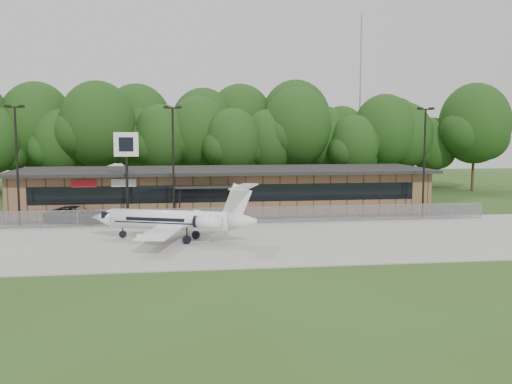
{
  "coord_description": "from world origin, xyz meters",
  "views": [
    {
      "loc": [
        -4.6,
        -33.58,
        8.16
      ],
      "look_at": [
        1.66,
        12.0,
        3.15
      ],
      "focal_mm": 40.0,
      "sensor_mm": 36.0,
      "label": 1
    }
  ],
  "objects": [
    {
      "name": "suv",
      "position": [
        -13.49,
        17.56,
        0.76
      ],
      "size": [
        5.9,
        3.77,
        1.51
      ],
      "primitive_type": "imported",
      "rotation": [
        0.0,
        0.0,
        1.32
      ],
      "color": "#303133",
      "rests_on": "ground"
    },
    {
      "name": "parking_lot",
      "position": [
        0.0,
        19.5,
        0.03
      ],
      "size": [
        50.0,
        9.0,
        0.06
      ],
      "primitive_type": "cube",
      "color": "#383835",
      "rests_on": "ground"
    },
    {
      "name": "radio_mast",
      "position": [
        22.0,
        48.0,
        12.5
      ],
      "size": [
        0.2,
        0.2,
        25.0
      ],
      "primitive_type": "cylinder",
      "color": "gray",
      "rests_on": "ground"
    },
    {
      "name": "terminal",
      "position": [
        -0.0,
        23.94,
        2.18
      ],
      "size": [
        41.0,
        11.65,
        4.3
      ],
      "color": "brown",
      "rests_on": "ground"
    },
    {
      "name": "apron",
      "position": [
        0.0,
        8.0,
        0.04
      ],
      "size": [
        64.0,
        18.0,
        0.08
      ],
      "primitive_type": "cube",
      "color": "#9E9B93",
      "rests_on": "ground"
    },
    {
      "name": "light_pole_mid",
      "position": [
        -5.0,
        16.5,
        5.98
      ],
      "size": [
        1.55,
        0.3,
        10.23
      ],
      "color": "black",
      "rests_on": "ground"
    },
    {
      "name": "fence",
      "position": [
        0.0,
        15.0,
        0.78
      ],
      "size": [
        46.0,
        0.04,
        1.52
      ],
      "color": "gray",
      "rests_on": "ground"
    },
    {
      "name": "treeline",
      "position": [
        0.0,
        42.0,
        7.5
      ],
      "size": [
        72.0,
        12.0,
        15.0
      ],
      "primitive_type": null,
      "color": "#143711",
      "rests_on": "ground"
    },
    {
      "name": "ground",
      "position": [
        0.0,
        0.0,
        0.0
      ],
      "size": [
        160.0,
        160.0,
        0.0
      ],
      "primitive_type": "plane",
      "color": "#2E4619",
      "rests_on": "ground"
    },
    {
      "name": "business_jet",
      "position": [
        -4.78,
        7.96,
        1.55
      ],
      "size": [
        12.69,
        11.35,
        4.34
      ],
      "rotation": [
        0.0,
        0.0,
        -0.36
      ],
      "color": "white",
      "rests_on": "ground"
    },
    {
      "name": "light_pole_left",
      "position": [
        -18.0,
        16.5,
        5.98
      ],
      "size": [
        1.55,
        0.3,
        10.23
      ],
      "color": "black",
      "rests_on": "ground"
    },
    {
      "name": "pole_sign",
      "position": [
        -9.01,
        16.8,
        6.1
      ],
      "size": [
        2.1,
        0.36,
        7.97
      ],
      "rotation": [
        0.0,
        0.0,
        0.06
      ],
      "color": "black",
      "rests_on": "ground"
    },
    {
      "name": "light_pole_right",
      "position": [
        18.0,
        16.5,
        5.98
      ],
      "size": [
        1.55,
        0.3,
        10.23
      ],
      "color": "black",
      "rests_on": "ground"
    }
  ]
}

